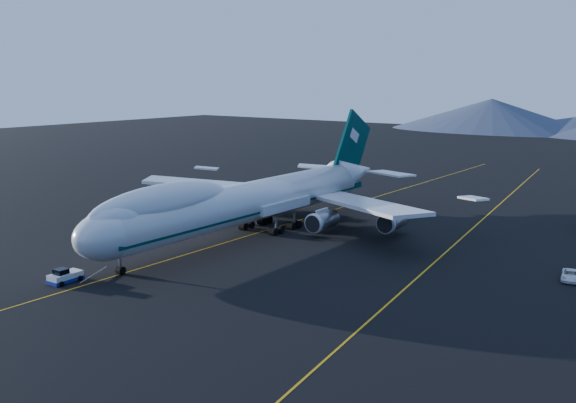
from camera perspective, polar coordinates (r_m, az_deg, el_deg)
The scene contains 6 objects.
ground at distance 105.58m, azimuth -3.41°, elevation -3.01°, with size 500.00×500.00×0.00m, color black.
taxiway_line_main at distance 105.58m, azimuth -3.41°, elevation -3.00°, with size 0.25×220.00×0.01m, color #DEA00D.
taxiway_line_side at distance 98.83m, azimuth 13.97°, elevation -4.29°, with size 0.25×200.00×0.01m, color #DEA00D.
boeing_747 at distance 104.36m, azimuth -3.44°, elevation 0.09°, with size 59.62×72.43×19.37m.
pushback_tug at distance 86.30m, azimuth -19.18°, elevation -6.41°, with size 2.62×4.37×1.86m.
service_van at distance 89.80m, azimuth 23.84°, elevation -6.02°, with size 2.21×4.79×1.33m, color white.
Camera 1 is at (65.83, -78.54, 25.39)m, focal length 40.00 mm.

